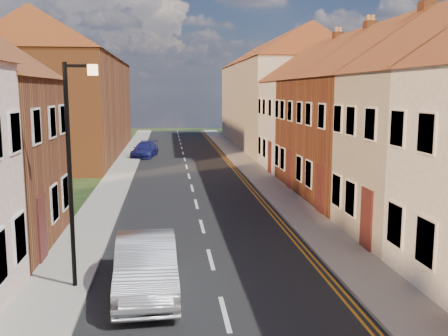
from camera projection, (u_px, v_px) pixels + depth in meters
road at (196, 204)px, 23.91m from camera, size 7.00×90.00×0.02m
pavement_left at (103, 206)px, 23.42m from camera, size 1.80×90.00×0.12m
pavement_right at (286, 201)px, 24.40m from camera, size 1.80×90.00×0.12m
cottage_r_pink at (396, 111)px, 23.18m from camera, size 8.30×6.00×9.00m
cottage_r_white_far at (354, 107)px, 28.49m from camera, size 8.30×5.20×9.00m
cottage_r_cream_far at (324, 105)px, 33.79m from camera, size 8.30×6.00×9.00m
block_right_far at (276, 92)px, 48.69m from camera, size 8.30×24.20×10.50m
block_left_far at (71, 92)px, 41.71m from camera, size 8.30×24.20×10.50m
lamppost at (73, 162)px, 13.13m from camera, size 0.88×0.15×6.00m
car_mid at (146, 265)px, 13.38m from camera, size 1.77×4.61×1.50m
car_far at (145, 150)px, 40.96m from camera, size 2.37×4.43×1.22m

